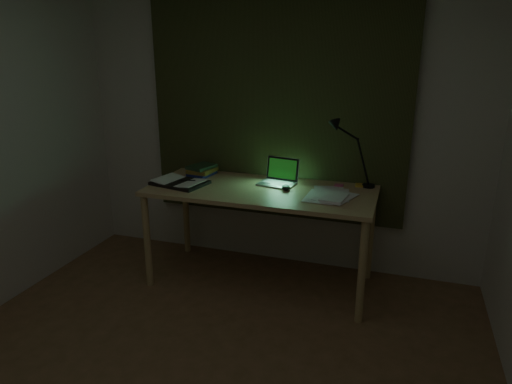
% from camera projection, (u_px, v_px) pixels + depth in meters
% --- Properties ---
extents(wall_back, '(3.50, 0.00, 2.50)m').
position_uv_depth(wall_back, '(277.00, 124.00, 3.87)').
color(wall_back, silver).
rests_on(wall_back, ground).
extents(curtain, '(2.20, 0.06, 2.00)m').
position_uv_depth(curtain, '(276.00, 100.00, 3.78)').
color(curtain, '#33361B').
rests_on(curtain, wall_back).
extents(desk, '(1.78, 0.78, 0.81)m').
position_uv_depth(desk, '(261.00, 236.00, 3.70)').
color(desk, tan).
rests_on(desk, floor).
extents(laptop, '(0.33, 0.36, 0.20)m').
position_uv_depth(laptop, '(277.00, 173.00, 3.65)').
color(laptop, '#B7B7BD').
rests_on(laptop, desk).
extents(open_textbook, '(0.47, 0.38, 0.04)m').
position_uv_depth(open_textbook, '(180.00, 182.00, 3.69)').
color(open_textbook, white).
rests_on(open_textbook, desk).
extents(book_stack, '(0.24, 0.27, 0.09)m').
position_uv_depth(book_stack, '(201.00, 170.00, 3.95)').
color(book_stack, white).
rests_on(book_stack, desk).
extents(loose_papers, '(0.45, 0.46, 0.02)m').
position_uv_depth(loose_papers, '(327.00, 196.00, 3.37)').
color(loose_papers, white).
rests_on(loose_papers, desk).
extents(mouse, '(0.09, 0.12, 0.04)m').
position_uv_depth(mouse, '(286.00, 188.00, 3.54)').
color(mouse, black).
rests_on(mouse, desk).
extents(sticky_yellow, '(0.08, 0.08, 0.02)m').
position_uv_depth(sticky_yellow, '(360.00, 185.00, 3.64)').
color(sticky_yellow, gold).
rests_on(sticky_yellow, desk).
extents(sticky_pink, '(0.07, 0.07, 0.01)m').
position_uv_depth(sticky_pink, '(339.00, 186.00, 3.64)').
color(sticky_pink, '#E75988').
rests_on(sticky_pink, desk).
extents(desk_lamp, '(0.41, 0.35, 0.54)m').
position_uv_depth(desk_lamp, '(371.00, 154.00, 3.54)').
color(desk_lamp, black).
rests_on(desk_lamp, desk).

